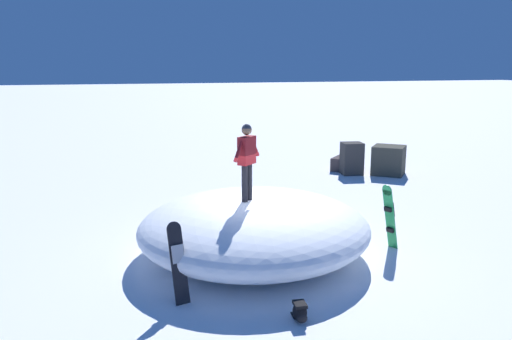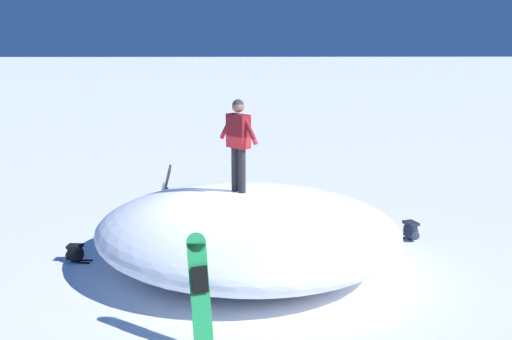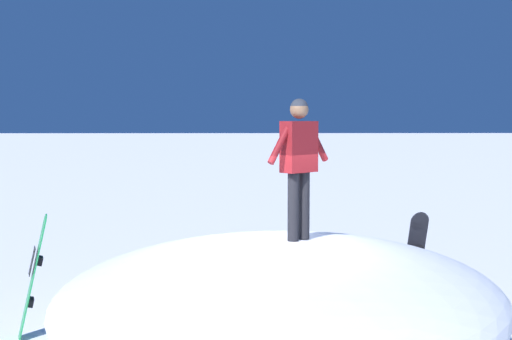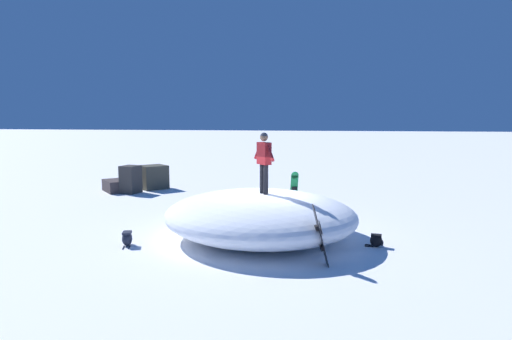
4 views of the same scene
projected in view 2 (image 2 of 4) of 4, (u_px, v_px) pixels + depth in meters
The scene contains 7 objects.
ground at pixel (235, 269), 11.87m from camera, with size 240.00×240.00×0.00m, color white.
snow_mound at pixel (247, 230), 11.94m from camera, with size 5.48×5.87×1.41m, color white.
snowboarder_standing at pixel (238, 136), 11.79m from camera, with size 0.77×0.85×1.78m.
snowboard_primary_upright at pixel (163, 197), 13.99m from camera, with size 0.47×0.38×1.55m.
snowboard_secondary_upright at pixel (200, 291), 8.69m from camera, with size 0.40×0.48×1.68m.
backpack_near at pixel (75, 253), 12.22m from camera, with size 0.53×0.29×0.36m.
backpack_far at pixel (411, 231), 13.53m from camera, with size 0.41×0.62×0.41m.
Camera 2 is at (-0.17, 11.20, 4.36)m, focal length 43.73 mm.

